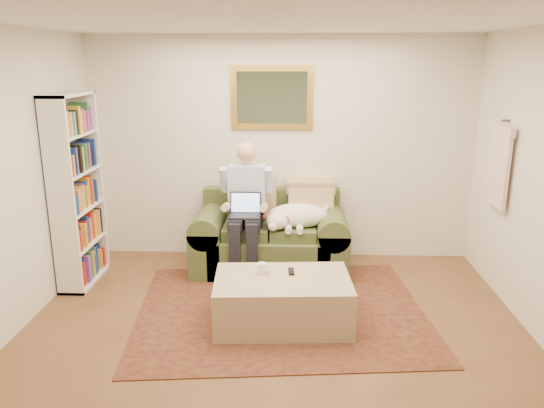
# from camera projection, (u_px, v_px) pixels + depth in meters

# --- Properties ---
(room_shell) EXTENTS (4.51, 5.00, 2.61)m
(room_shell) POSITION_uv_depth(u_px,v_px,m) (273.00, 195.00, 4.14)
(room_shell) COLOR brown
(room_shell) RESTS_ON ground
(rug) EXTENTS (2.89, 2.41, 0.01)m
(rug) POSITION_uv_depth(u_px,v_px,m) (281.00, 310.00, 5.06)
(rug) COLOR #341515
(rug) RESTS_ON room_shell
(sofa) EXTENTS (1.73, 0.88, 1.04)m
(sofa) POSITION_uv_depth(u_px,v_px,m) (270.00, 243.00, 6.02)
(sofa) COLOR #4B572E
(sofa) RESTS_ON room_shell
(seated_man) EXTENTS (0.57, 0.81, 1.45)m
(seated_man) POSITION_uv_depth(u_px,v_px,m) (246.00, 211.00, 5.77)
(seated_man) COLOR #8CA6D8
(seated_man) RESTS_ON sofa
(laptop) EXTENTS (0.34, 0.27, 0.24)m
(laptop) POSITION_uv_depth(u_px,v_px,m) (245.00, 209.00, 5.69)
(laptop) COLOR black
(laptop) RESTS_ON seated_man
(sleeping_dog) EXTENTS (0.71, 0.45, 0.26)m
(sleeping_dog) POSITION_uv_depth(u_px,v_px,m) (298.00, 215.00, 5.83)
(sleeping_dog) COLOR white
(sleeping_dog) RESTS_ON sofa
(ottoman) EXTENTS (1.26, 0.84, 0.44)m
(ottoman) POSITION_uv_depth(u_px,v_px,m) (283.00, 301.00, 4.78)
(ottoman) COLOR tan
(ottoman) RESTS_ON room_shell
(coffee_mug) EXTENTS (0.08, 0.08, 0.10)m
(coffee_mug) POSITION_uv_depth(u_px,v_px,m) (262.00, 268.00, 4.81)
(coffee_mug) COLOR white
(coffee_mug) RESTS_ON ottoman
(tv_remote) EXTENTS (0.06, 0.15, 0.02)m
(tv_remote) POSITION_uv_depth(u_px,v_px,m) (291.00, 271.00, 4.85)
(tv_remote) COLOR black
(tv_remote) RESTS_ON ottoman
(bookshelf) EXTENTS (0.28, 0.80, 2.00)m
(bookshelf) POSITION_uv_depth(u_px,v_px,m) (76.00, 191.00, 5.51)
(bookshelf) COLOR white
(bookshelf) RESTS_ON room_shell
(wall_mirror) EXTENTS (0.94, 0.04, 0.72)m
(wall_mirror) POSITION_uv_depth(u_px,v_px,m) (272.00, 98.00, 6.02)
(wall_mirror) COLOR gold
(wall_mirror) RESTS_ON room_shell
(hanging_shirt) EXTENTS (0.06, 0.52, 0.90)m
(hanging_shirt) POSITION_uv_depth(u_px,v_px,m) (499.00, 161.00, 5.23)
(hanging_shirt) COLOR #FCD4D0
(hanging_shirt) RESTS_ON room_shell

